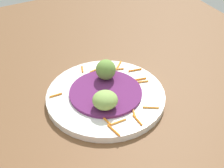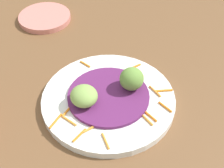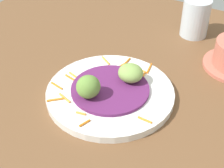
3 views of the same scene
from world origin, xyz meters
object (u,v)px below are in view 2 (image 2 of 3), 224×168
Objects in this scene: main_plate at (108,100)px; guac_scoop_center at (84,96)px; guac_scoop_left at (132,79)px; side_plate_small at (45,18)px.

guac_scoop_center is at bearing 152.29° from main_plate.
guac_scoop_center is (-4.38, 2.30, 3.23)cm from main_plate.
guac_scoop_center is at bearing 152.29° from guac_scoop_left.
guac_scoop_left is at bearing -27.71° from main_plate.
guac_scoop_left is 0.35× the size of side_plate_small.
guac_scoop_center is 0.39× the size of side_plate_small.
main_plate is 4.96× the size of guac_scoop_center.
side_plate_small is (8.42, 34.02, -3.87)cm from guac_scoop_left.
main_plate is 1.93× the size of side_plate_small.
side_plate_small is (17.19, 29.42, -3.32)cm from guac_scoop_center.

